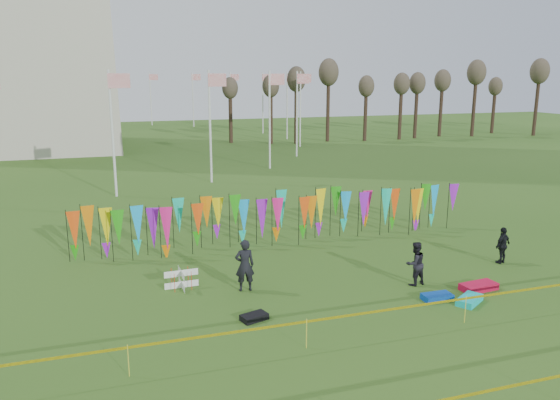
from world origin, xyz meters
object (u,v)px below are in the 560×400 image
object	(u,v)px
kite_bag_turquoise	(469,300)
kite_bag_black	(254,317)
box_kite	(181,279)
kite_bag_red	(479,287)
person_left	(245,265)
person_mid	(415,264)
person_right	(503,245)
kite_bag_blue	(437,297)

from	to	relation	value
kite_bag_turquoise	kite_bag_black	size ratio (longest dim) A/B	1.34
box_kite	kite_bag_red	bearing A→B (deg)	-18.84
box_kite	person_left	bearing A→B (deg)	-23.46
kite_bag_red	kite_bag_black	bearing A→B (deg)	179.31
box_kite	kite_bag_turquoise	distance (m)	10.24
person_mid	person_right	size ratio (longest dim) A/B	1.07
kite_bag_blue	kite_bag_red	bearing A→B (deg)	9.44
kite_bag_red	kite_bag_black	distance (m)	8.47
kite_bag_turquoise	kite_bag_blue	size ratio (longest dim) A/B	1.09
person_right	kite_bag_red	xyz separation A→B (m)	(-2.78, -2.15, -0.65)
person_right	kite_bag_black	world-z (taller)	person_right
box_kite	person_right	size ratio (longest dim) A/B	0.46
kite_bag_turquoise	box_kite	bearing A→B (deg)	154.41
person_mid	kite_bag_blue	distance (m)	1.66
person_right	kite_bag_blue	bearing A→B (deg)	8.47
person_left	person_right	bearing A→B (deg)	-177.34
person_mid	person_right	world-z (taller)	person_mid
kite_bag_blue	kite_bag_black	world-z (taller)	kite_bag_blue
kite_bag_turquoise	kite_bag_black	bearing A→B (deg)	172.23
box_kite	kite_bag_turquoise	world-z (taller)	box_kite
person_left	kite_bag_blue	size ratio (longest dim) A/B	1.86
person_mid	kite_bag_blue	bearing A→B (deg)	80.35
person_left	kite_bag_red	size ratio (longest dim) A/B	1.42
box_kite	kite_bag_blue	size ratio (longest dim) A/B	0.68
kite_bag_blue	kite_bag_black	xyz separation A→B (m)	(-6.49, 0.43, -0.01)
kite_bag_red	person_right	bearing A→B (deg)	37.80
kite_bag_blue	kite_bag_black	size ratio (longest dim) A/B	1.23
person_right	kite_bag_blue	xyz separation A→B (m)	(-4.75, -2.48, -0.67)
person_right	person_left	bearing A→B (deg)	-21.32
box_kite	person_mid	size ratio (longest dim) A/B	0.42
person_mid	kite_bag_turquoise	xyz separation A→B (m)	(0.91, -2.08, -0.72)
box_kite	kite_bag_black	world-z (taller)	box_kite
box_kite	kite_bag_blue	distance (m)	9.17
person_right	kite_bag_blue	world-z (taller)	person_right
person_left	person_mid	xyz separation A→B (m)	(6.16, -1.40, -0.13)
person_left	person_mid	world-z (taller)	person_left
person_mid	kite_bag_turquoise	distance (m)	2.38
person_left	kite_bag_turquoise	bearing A→B (deg)	158.64
person_left	kite_bag_turquoise	xyz separation A→B (m)	(7.07, -3.48, -0.85)
person_left	kite_bag_black	bearing A→B (deg)	87.25
person_mid	kite_bag_blue	world-z (taller)	person_mid
kite_bag_red	kite_bag_blue	bearing A→B (deg)	-170.56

